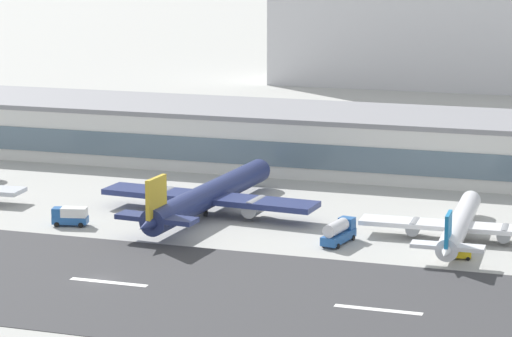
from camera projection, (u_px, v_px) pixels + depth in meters
ground_plane at (98, 280)px, 164.22m from camera, size 1400.00×1400.00×0.00m
runway_strip at (97, 281)px, 163.70m from camera, size 800.00×42.47×0.08m
runway_centreline_dash_4 at (109, 282)px, 163.11m from camera, size 12.00×1.20×0.01m
runway_centreline_dash_5 at (378, 310)px, 151.22m from camera, size 12.00×1.20×0.01m
terminal_building at (278, 136)px, 245.57m from camera, size 179.46×29.01×12.35m
distant_hotel_block at (439, 18)px, 370.08m from camera, size 107.04×34.49×44.49m
airliner_gold_tail_gate_1 at (206, 197)px, 201.18m from camera, size 40.65×51.53×10.76m
airliner_blue_tail_gate_2 at (459, 226)px, 184.49m from camera, size 32.72×39.30×8.20m
service_fuel_truck_0 at (339, 231)px, 183.29m from camera, size 4.18×8.84×3.95m
service_baggage_tug_1 at (461, 252)px, 174.82m from camera, size 3.41×2.30×2.20m
service_box_truck_2 at (70, 216)px, 194.49m from camera, size 6.38×3.74×3.25m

